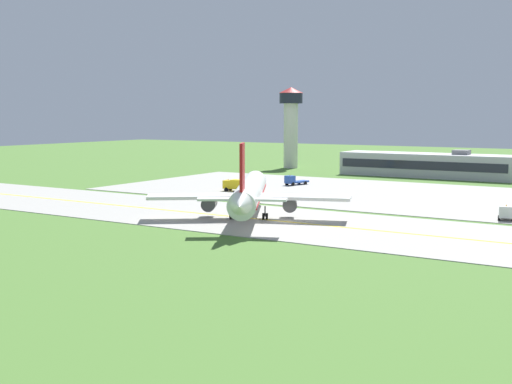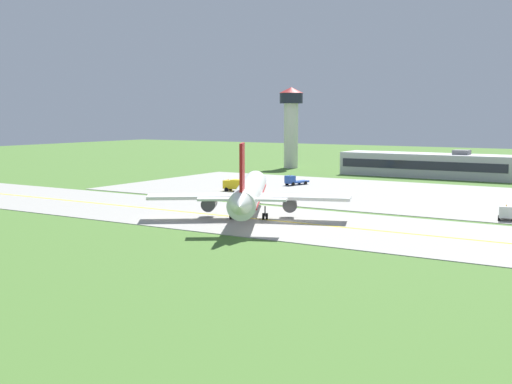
% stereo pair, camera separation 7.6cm
% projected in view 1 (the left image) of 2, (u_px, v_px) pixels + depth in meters
% --- Properties ---
extents(ground_plane, '(500.00, 500.00, 0.00)m').
position_uv_depth(ground_plane, '(285.00, 222.00, 101.09)').
color(ground_plane, '#47702D').
extents(taxiway_strip, '(240.00, 28.00, 0.10)m').
position_uv_depth(taxiway_strip, '(285.00, 222.00, 101.08)').
color(taxiway_strip, '#9E9B93').
rests_on(taxiway_strip, ground).
extents(apron_pad, '(140.00, 52.00, 0.10)m').
position_uv_depth(apron_pad, '(430.00, 197.00, 131.39)').
color(apron_pad, '#9E9B93').
rests_on(apron_pad, ground).
extents(taxiway_centreline, '(220.00, 0.60, 0.01)m').
position_uv_depth(taxiway_centreline, '(285.00, 222.00, 101.08)').
color(taxiway_centreline, yellow).
rests_on(taxiway_centreline, taxiway_strip).
extents(airplane_lead, '(30.28, 36.46, 12.70)m').
position_uv_depth(airplane_lead, '(249.00, 193.00, 104.48)').
color(airplane_lead, white).
rests_on(airplane_lead, ground).
extents(service_truck_baggage, '(3.78, 6.72, 2.59)m').
position_uv_depth(service_truck_baggage, '(294.00, 181.00, 153.50)').
color(service_truck_baggage, '#264CA5').
rests_on(service_truck_baggage, ground).
extents(service_truck_fuel, '(6.22, 2.95, 2.60)m').
position_uv_depth(service_truck_fuel, '(237.00, 185.00, 141.31)').
color(service_truck_fuel, yellow).
rests_on(service_truck_fuel, ground).
extents(service_truck_catering, '(3.00, 6.62, 2.59)m').
position_uv_depth(service_truck_catering, '(506.00, 213.00, 102.93)').
color(service_truck_catering, silver).
rests_on(service_truck_catering, ground).
extents(terminal_building, '(45.68, 11.04, 7.46)m').
position_uv_depth(terminal_building, '(426.00, 165.00, 174.94)').
color(terminal_building, '#B2B2B7').
rests_on(terminal_building, ground).
extents(control_tower, '(7.60, 7.60, 25.05)m').
position_uv_depth(control_tower, '(291.00, 119.00, 203.15)').
color(control_tower, silver).
rests_on(control_tower, ground).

